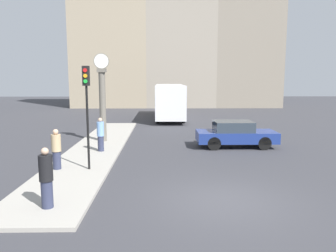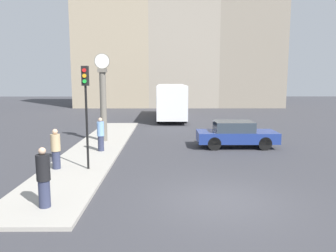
{
  "view_description": "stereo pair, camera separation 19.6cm",
  "coord_description": "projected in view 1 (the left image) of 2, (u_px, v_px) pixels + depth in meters",
  "views": [
    {
      "loc": [
        -1.89,
        -9.56,
        3.7
      ],
      "look_at": [
        -1.6,
        6.7,
        1.35
      ],
      "focal_mm": 35.0,
      "sensor_mm": 36.0,
      "label": 1
    },
    {
      "loc": [
        -1.7,
        -9.56,
        3.7
      ],
      "look_at": [
        -1.6,
        6.7,
        1.35
      ],
      "focal_mm": 35.0,
      "sensor_mm": 36.0,
      "label": 2
    }
  ],
  "objects": [
    {
      "name": "pedestrian_blue_stripe",
      "position": [
        101.0,
        135.0,
        16.29
      ],
      "size": [
        0.35,
        0.35,
        1.68
      ],
      "color": "#2D334C",
      "rests_on": "sidewalk_corner"
    },
    {
      "name": "street_clock",
      "position": [
        102.0,
        100.0,
        18.73
      ],
      "size": [
        0.88,
        0.47,
        5.02
      ],
      "color": "#666056",
      "rests_on": "sidewalk_corner"
    },
    {
      "name": "ground_plane",
      "position": [
        224.0,
        201.0,
        10.02
      ],
      "size": [
        120.0,
        120.0,
        0.0
      ],
      "primitive_type": "plane",
      "color": "#38383D"
    },
    {
      "name": "building_row",
      "position": [
        176.0,
        35.0,
        42.51
      ],
      "size": [
        27.01,
        5.0,
        20.0
      ],
      "color": "gray",
      "rests_on": "ground_plane"
    },
    {
      "name": "traffic_light_near",
      "position": [
        87.0,
        96.0,
        12.72
      ],
      "size": [
        0.26,
        0.24,
        4.08
      ],
      "color": "black",
      "rests_on": "sidewalk_corner"
    },
    {
      "name": "pedestrian_tan_coat",
      "position": [
        56.0,
        149.0,
        13.03
      ],
      "size": [
        0.37,
        0.37,
        1.62
      ],
      "color": "#2D334C",
      "rests_on": "sidewalk_corner"
    },
    {
      "name": "pedestrian_black_jacket",
      "position": [
        46.0,
        178.0,
        9.08
      ],
      "size": [
        0.38,
        0.38,
        1.72
      ],
      "color": "#2D334C",
      "rests_on": "sidewalk_corner"
    },
    {
      "name": "bus_distant",
      "position": [
        169.0,
        100.0,
        30.37
      ],
      "size": [
        2.5,
        9.69,
        3.16
      ],
      "color": "silver",
      "rests_on": "ground_plane"
    },
    {
      "name": "sedan_car",
      "position": [
        235.0,
        134.0,
        17.85
      ],
      "size": [
        4.28,
        1.8,
        1.43
      ],
      "color": "navy",
      "rests_on": "ground_plane"
    },
    {
      "name": "sidewalk_corner",
      "position": [
        97.0,
        148.0,
        17.36
      ],
      "size": [
        2.68,
        19.04,
        0.11
      ],
      "primitive_type": "cube",
      "color": "#A39E93",
      "rests_on": "ground_plane"
    }
  ]
}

